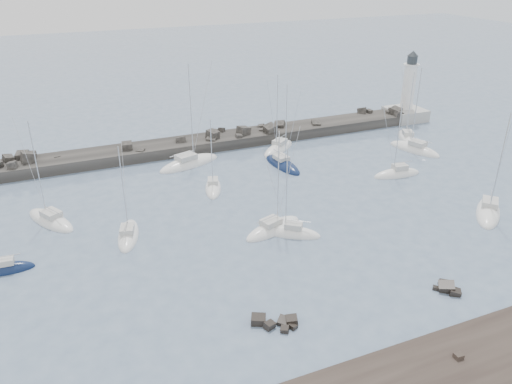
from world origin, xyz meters
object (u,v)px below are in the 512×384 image
sailboat_2 (4,270)px  sailboat_4 (189,164)px  sailboat_5 (290,233)px  sailboat_14 (278,149)px  sailboat_7 (273,229)px  sailboat_3 (128,236)px  sailboat_10 (414,150)px  sailboat_11 (488,213)px  sailboat_8 (283,165)px  sailboat_9 (397,174)px  sailboat_12 (406,138)px  sailboat_1 (51,221)px  lighthouse (406,105)px  sailboat_6 (213,188)px

sailboat_2 → sailboat_4: sailboat_4 is taller
sailboat_5 → sailboat_14: bearing=67.7°
sailboat_7 → sailboat_3: bearing=162.4°
sailboat_14 → sailboat_10: bearing=-23.9°
sailboat_11 → sailboat_8: bearing=125.1°
sailboat_2 → sailboat_9: (55.14, 4.82, 0.01)m
sailboat_7 → sailboat_9: bearing=17.9°
sailboat_2 → sailboat_12: size_ratio=0.77×
sailboat_1 → sailboat_3: size_ratio=1.15×
sailboat_1 → lighthouse: bearing=14.7°
sailboat_4 → sailboat_14: 16.32m
sailboat_6 → sailboat_7: (3.03, -14.38, 0.01)m
sailboat_3 → sailboat_9: size_ratio=0.99×
sailboat_14 → sailboat_9: bearing=-55.0°
sailboat_1 → sailboat_2: 11.07m
sailboat_5 → sailboat_8: 21.82m
sailboat_3 → sailboat_4: 23.32m
sailboat_7 → sailboat_5: bearing=-48.4°
sailboat_5 → sailboat_9: 25.12m
sailboat_8 → sailboat_9: (14.62, -10.38, 0.02)m
sailboat_3 → sailboat_8: (26.90, 13.04, -0.01)m
sailboat_2 → sailboat_8: bearing=20.6°
sailboat_12 → sailboat_3: bearing=-163.6°
sailboat_11 → sailboat_12: (8.85, 28.10, 0.00)m
sailboat_4 → sailboat_10: size_ratio=1.13×
sailboat_2 → sailboat_3: (13.63, 2.16, -0.00)m
sailboat_7 → sailboat_12: 42.38m
sailboat_1 → sailboat_7: sailboat_1 is taller
sailboat_5 → sailboat_14: size_ratio=0.84×
sailboat_11 → sailboat_10: bearing=74.4°
sailboat_7 → sailboat_4: bearing=98.6°
sailboat_8 → sailboat_12: size_ratio=1.09×
sailboat_9 → sailboat_11: bearing=-77.9°
sailboat_6 → sailboat_12: sailboat_12 is taller
sailboat_4 → sailboat_5: sailboat_4 is taller
sailboat_7 → sailboat_2: bearing=174.1°
sailboat_3 → sailboat_9: bearing=3.7°
sailboat_4 → sailboat_1: bearing=-151.6°
sailboat_4 → sailboat_11: 44.75m
sailboat_1 → sailboat_3: bearing=-42.0°
sailboat_1 → sailboat_5: bearing=-28.7°
sailboat_1 → sailboat_10: (59.55, 2.73, 0.02)m
sailboat_6 → sailboat_7: 14.69m
sailboat_10 → sailboat_14: bearing=156.1°
sailboat_5 → sailboat_12: 41.97m
sailboat_3 → sailboat_10: size_ratio=0.81×
sailboat_1 → sailboat_6: size_ratio=1.23×
lighthouse → sailboat_12: 12.99m
sailboat_3 → sailboat_11: sailboat_11 is taller
sailboat_11 → sailboat_12: 29.46m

